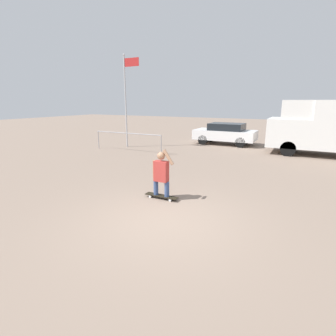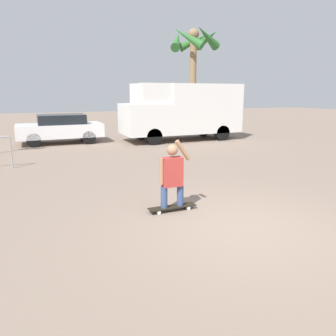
{
  "view_description": "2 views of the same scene",
  "coord_description": "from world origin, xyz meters",
  "px_view_note": "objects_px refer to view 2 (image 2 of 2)",
  "views": [
    {
      "loc": [
        2.79,
        -5.17,
        2.82
      ],
      "look_at": [
        -0.76,
        1.61,
        0.87
      ],
      "focal_mm": 28.0,
      "sensor_mm": 36.0,
      "label": 1
    },
    {
      "loc": [
        -3.46,
        -4.71,
        2.43
      ],
      "look_at": [
        -0.48,
        2.2,
        0.7
      ],
      "focal_mm": 35.0,
      "sensor_mm": 36.0,
      "label": 2
    }
  ],
  "objects_px": {
    "skateboard": "(172,207)",
    "palm_tree_near_van": "(194,48)",
    "camper_van": "(183,110)",
    "parked_car_white": "(60,128)",
    "person_skateboarder": "(172,173)"
  },
  "relations": [
    {
      "from": "camper_van",
      "to": "palm_tree_near_van",
      "type": "height_order",
      "value": "palm_tree_near_van"
    },
    {
      "from": "skateboard",
      "to": "palm_tree_near_van",
      "type": "distance_m",
      "value": 18.43
    },
    {
      "from": "palm_tree_near_van",
      "to": "camper_van",
      "type": "bearing_deg",
      "value": -122.03
    },
    {
      "from": "parked_car_white",
      "to": "palm_tree_near_van",
      "type": "distance_m",
      "value": 11.68
    },
    {
      "from": "skateboard",
      "to": "palm_tree_near_van",
      "type": "bearing_deg",
      "value": 61.04
    },
    {
      "from": "skateboard",
      "to": "palm_tree_near_van",
      "type": "xyz_separation_m",
      "value": [
        8.53,
        15.41,
        5.41
      ]
    },
    {
      "from": "camper_van",
      "to": "skateboard",
      "type": "bearing_deg",
      "value": -117.02
    },
    {
      "from": "person_skateboarder",
      "to": "palm_tree_near_van",
      "type": "xyz_separation_m",
      "value": [
        8.53,
        15.41,
        4.66
      ]
    },
    {
      "from": "skateboard",
      "to": "person_skateboarder",
      "type": "xyz_separation_m",
      "value": [
        -0.0,
        -0.0,
        0.75
      ]
    },
    {
      "from": "skateboard",
      "to": "parked_car_white",
      "type": "height_order",
      "value": "parked_car_white"
    },
    {
      "from": "skateboard",
      "to": "camper_van",
      "type": "height_order",
      "value": "camper_van"
    },
    {
      "from": "palm_tree_near_van",
      "to": "parked_car_white",
      "type": "bearing_deg",
      "value": -155.14
    },
    {
      "from": "skateboard",
      "to": "person_skateboarder",
      "type": "relative_size",
      "value": 0.74
    },
    {
      "from": "camper_van",
      "to": "palm_tree_near_van",
      "type": "bearing_deg",
      "value": 57.97
    },
    {
      "from": "parked_car_white",
      "to": "palm_tree_near_van",
      "type": "height_order",
      "value": "palm_tree_near_van"
    }
  ]
}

